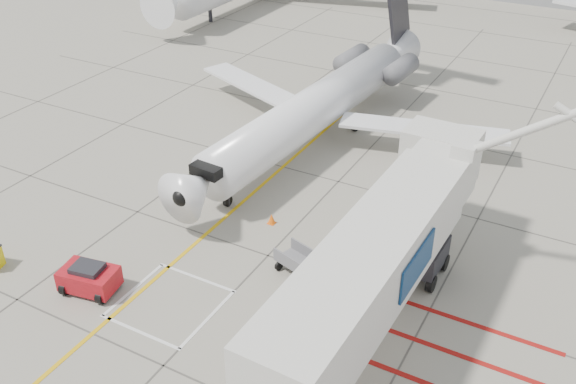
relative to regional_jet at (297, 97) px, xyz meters
The scene contains 8 objects.
ground_plane 14.67m from the regional_jet, 75.15° to the right, with size 260.00×260.00×0.00m, color gray.
regional_jet is the anchor object (origin of this frame).
jet_bridge 16.84m from the regional_jet, 53.11° to the right, with size 8.93×18.85×7.54m, color silver, non-canonical shape.
pushback_tug 16.06m from the regional_jet, 97.23° to the right, with size 2.44×1.52×1.42m, color #B0111A, non-canonical shape.
baggage_cart 11.97m from the regional_jet, 61.55° to the right, with size 1.97×1.25×1.25m, color slate, non-canonical shape.
ground_power_unit 12.37m from the regional_jet, 47.34° to the right, with size 2.64×1.54×2.09m, color silver, non-canonical shape.
cone_nose 8.38m from the regional_jet, 71.58° to the right, with size 0.40×0.40×0.55m, color #FC610D.
cone_side 10.48m from the regional_jet, 52.09° to the right, with size 0.36×0.36×0.50m, color #EC4F0C.
Camera 1 is at (12.66, -17.13, 18.50)m, focal length 40.00 mm.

